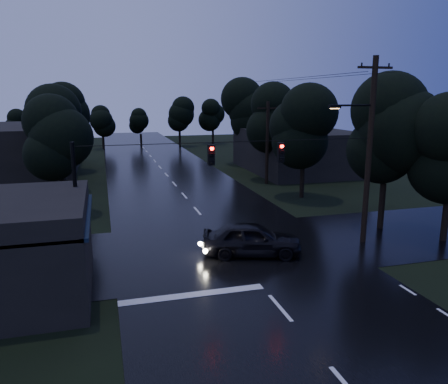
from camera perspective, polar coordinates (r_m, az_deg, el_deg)
name	(u,v)px	position (r m, az deg, el deg)	size (l,w,h in m)	color
main_road	(174,184)	(40.53, -6.50, 1.01)	(12.00, 120.00, 0.02)	black
cross_street	(229,248)	(23.53, 0.66, -7.37)	(60.00, 9.00, 0.02)	black
building_far_right	(296,150)	(48.09, 9.40, 5.38)	(10.00, 14.00, 4.40)	black
building_far_left	(25,150)	(50.15, -24.56, 5.06)	(10.00, 16.00, 5.00)	black
utility_pole_main	(368,148)	(24.56, 18.29, 5.47)	(3.50, 0.30, 10.00)	black
utility_pole_far	(267,142)	(40.18, 5.67, 6.53)	(2.00, 0.30, 7.50)	black
anchor_pole_left	(77,208)	(20.88, -18.68, -2.01)	(0.18, 0.18, 6.00)	black
span_signals	(246,153)	(21.51, 2.88, 5.13)	(15.00, 0.37, 1.12)	black
tree_corner_near	(388,130)	(27.60, 20.60, 7.54)	(4.48, 4.48, 9.44)	black
tree_left_a	(59,138)	(31.48, -20.78, 6.66)	(3.92, 3.92, 8.26)	black
tree_left_b	(59,125)	(39.46, -20.74, 8.22)	(4.20, 4.20, 8.85)	black
tree_left_c	(61,115)	(49.44, -20.53, 9.37)	(4.48, 4.48, 9.44)	black
tree_right_a	(304,127)	(34.84, 10.43, 8.36)	(4.20, 4.20, 8.85)	black
tree_right_b	(273,117)	(42.36, 6.40, 9.69)	(4.48, 4.48, 9.44)	black
tree_right_c	(246,110)	(51.93, 2.85, 10.66)	(4.76, 4.76, 10.03)	black
car	(252,239)	(22.37, 3.64, -6.14)	(2.02, 5.03, 1.71)	black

